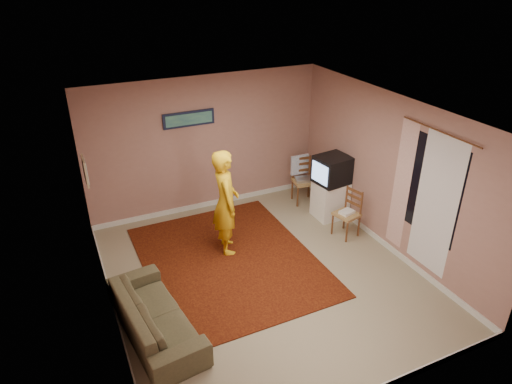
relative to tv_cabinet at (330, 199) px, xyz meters
name	(u,v)px	position (x,y,z in m)	size (l,w,h in m)	color
ground	(263,275)	(-1.95, -1.14, -0.36)	(5.00, 5.00, 0.00)	gray
wall_back	(206,145)	(-1.95, 1.36, 0.94)	(4.50, 0.02, 2.60)	#A07469
wall_front	(374,310)	(-1.95, -3.64, 0.94)	(4.50, 0.02, 2.60)	#A07469
wall_left	(101,238)	(-4.20, -1.14, 0.94)	(0.02, 5.00, 2.60)	#A07469
wall_right	(389,174)	(0.30, -1.14, 0.94)	(0.02, 5.00, 2.60)	#A07469
ceiling	(265,114)	(-1.95, -1.14, 2.24)	(4.50, 5.00, 0.02)	white
baseboard_back	(209,204)	(-1.95, 1.35, -0.31)	(4.50, 0.02, 0.10)	silver
baseboard_left	(116,315)	(-4.19, -1.14, -0.31)	(0.02, 5.00, 0.10)	silver
baseboard_right	(379,239)	(0.29, -1.14, -0.31)	(0.02, 5.00, 0.10)	silver
window	(431,188)	(0.29, -2.04, 1.09)	(0.01, 1.10, 1.50)	black
curtain_sheer	(436,205)	(0.28, -2.19, 0.89)	(0.01, 0.75, 2.10)	silver
curtain_floral	(402,186)	(0.27, -1.49, 0.89)	(0.01, 0.35, 2.10)	white
curtain_rod	(440,131)	(0.25, -2.04, 1.96)	(0.02, 0.02, 1.40)	#5C2F1B
picture_back	(189,119)	(-2.25, 1.33, 1.49)	(0.95, 0.04, 0.28)	#121832
picture_left	(85,171)	(-4.17, 0.46, 1.19)	(0.04, 0.38, 0.42)	tan
area_rug	(229,260)	(-2.29, -0.55, -0.35)	(2.64, 3.30, 0.02)	black
tv_cabinet	(330,199)	(0.00, 0.00, 0.00)	(0.56, 0.51, 0.72)	white
crt_tv	(332,170)	(-0.01, 0.00, 0.61)	(0.66, 0.60, 0.51)	black
chair_a	(304,176)	(-0.16, 0.72, 0.20)	(0.48, 0.46, 0.50)	tan
dvd_player	(304,179)	(-0.16, 0.72, 0.14)	(0.34, 0.24, 0.06)	#B6B6BB
blue_throw	(300,165)	(-0.16, 0.91, 0.38)	(0.38, 0.05, 0.40)	#85A5DA
chair_b	(347,209)	(-0.12, -0.69, 0.17)	(0.46, 0.47, 0.47)	tan
game_console	(347,212)	(-0.12, -0.69, 0.11)	(0.25, 0.18, 0.05)	white
sofa	(155,315)	(-3.75, -1.63, -0.08)	(1.89, 0.74, 0.55)	brown
person	(226,202)	(-2.19, -0.22, 0.54)	(0.66, 0.43, 1.80)	gold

